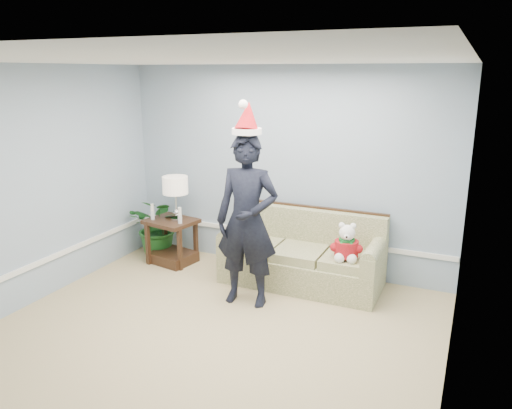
{
  "coord_description": "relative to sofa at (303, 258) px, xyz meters",
  "views": [
    {
      "loc": [
        2.31,
        -3.56,
        2.62
      ],
      "look_at": [
        0.01,
        1.55,
        1.11
      ],
      "focal_mm": 35.0,
      "sensor_mm": 36.0,
      "label": 1
    }
  ],
  "objects": [
    {
      "name": "side_table",
      "position": [
        -1.9,
        -0.1,
        -0.09
      ],
      "size": [
        0.73,
        0.65,
        0.62
      ],
      "rotation": [
        0.0,
        0.0,
        -0.19
      ],
      "color": "#3A2215",
      "rests_on": "room_shell"
    },
    {
      "name": "sofa",
      "position": [
        0.0,
        0.0,
        0.0
      ],
      "size": [
        1.98,
        0.85,
        0.93
      ],
      "rotation": [
        0.0,
        0.0,
        -0.0
      ],
      "color": "#52612E",
      "rests_on": "room_shell"
    },
    {
      "name": "wainscot_trim",
      "position": [
        -1.6,
        -0.91,
        0.12
      ],
      "size": [
        4.49,
        4.99,
        0.06
      ],
      "color": "white",
      "rests_on": "room_shell"
    },
    {
      "name": "room_shell",
      "position": [
        -0.43,
        -2.08,
        1.02
      ],
      "size": [
        4.54,
        5.04,
        2.74
      ],
      "color": "tan",
      "rests_on": "ground"
    },
    {
      "name": "candle_pair",
      "position": [
        -1.91,
        -0.19,
        0.4
      ],
      "size": [
        0.5,
        0.06,
        0.22
      ],
      "color": "silver",
      "rests_on": "side_table"
    },
    {
      "name": "table_lamp",
      "position": [
        -1.82,
        -0.08,
        0.76
      ],
      "size": [
        0.34,
        0.34,
        0.61
      ],
      "color": "silver",
      "rests_on": "side_table"
    },
    {
      "name": "teddy_bear",
      "position": [
        0.6,
        -0.24,
        0.32
      ],
      "size": [
        0.33,
        0.34,
        0.45
      ],
      "rotation": [
        0.0,
        0.0,
        0.21
      ],
      "color": "white",
      "rests_on": "sofa"
    },
    {
      "name": "man",
      "position": [
        -0.4,
        -0.8,
        0.66
      ],
      "size": [
        0.77,
        0.55,
        1.97
      ],
      "primitive_type": "imported",
      "rotation": [
        0.0,
        0.0,
        0.11
      ],
      "color": "black",
      "rests_on": "room_shell"
    },
    {
      "name": "houseplant",
      "position": [
        -2.23,
        0.07,
        0.11
      ],
      "size": [
        0.82,
        0.72,
        0.87
      ],
      "primitive_type": "imported",
      "rotation": [
        0.0,
        0.0,
        0.05
      ],
      "color": "#1B571F",
      "rests_on": "room_shell"
    },
    {
      "name": "santa_hat",
      "position": [
        -0.4,
        -0.78,
        1.79
      ],
      "size": [
        0.36,
        0.39,
        0.38
      ],
      "rotation": [
        0.0,
        0.0,
        0.11
      ],
      "color": "white",
      "rests_on": "man"
    }
  ]
}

